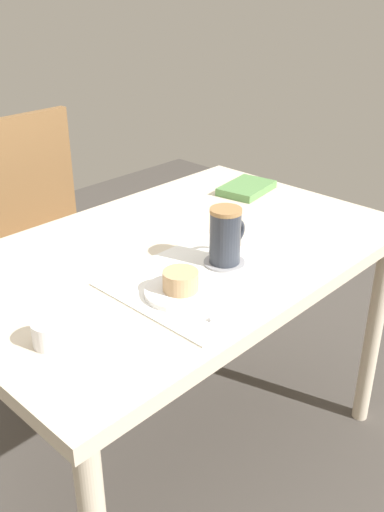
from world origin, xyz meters
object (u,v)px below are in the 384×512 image
(small_book, at_px, (247,188))
(wooden_chair, at_px, (51,235))
(pastry_plate, at_px, (181,292))
(sugar_bowl, at_px, (50,333))
(pastry, at_px, (181,281))
(coffee_mug, at_px, (226,235))
(dining_table, at_px, (177,275))

(small_book, bearing_deg, wooden_chair, 114.99)
(pastry_plate, bearing_deg, wooden_chair, 75.72)
(sugar_bowl, bearing_deg, pastry, -9.66)
(wooden_chair, height_order, coffee_mug, wooden_chair)
(dining_table, bearing_deg, small_book, 16.49)
(pastry_plate, bearing_deg, small_book, 26.89)
(pastry_plate, height_order, small_book, small_book)
(wooden_chair, relative_size, pastry_plate, 5.71)
(dining_table, distance_m, small_book, 0.48)
(wooden_chair, xyz_separation_m, small_book, (0.39, -0.57, 0.22))
(dining_table, relative_size, pastry_plate, 7.41)
(pastry_plate, distance_m, small_book, 0.69)
(wooden_chair, bearing_deg, coffee_mug, 85.43)
(pastry, distance_m, sugar_bowl, 0.30)
(dining_table, relative_size, small_book, 6.60)
(pastry, bearing_deg, pastry_plate, 0.00)
(wooden_chair, height_order, small_book, wooden_chair)
(pastry, bearing_deg, dining_table, 47.29)
(sugar_bowl, bearing_deg, small_book, 15.93)
(dining_table, xyz_separation_m, pastry_plate, (-0.16, -0.18, 0.09))
(coffee_mug, height_order, small_book, coffee_mug)
(sugar_bowl, relative_size, small_book, 0.39)
(pastry, bearing_deg, sugar_bowl, 170.34)
(small_book, bearing_deg, sugar_bowl, -173.24)
(wooden_chair, bearing_deg, small_book, 122.63)
(small_book, bearing_deg, dining_table, -172.68)
(dining_table, xyz_separation_m, sugar_bowl, (-0.46, -0.13, 0.10))
(dining_table, bearing_deg, pastry_plate, -132.71)
(pastry_plate, bearing_deg, pastry, 0.00)
(pastry_plate, relative_size, coffee_mug, 1.17)
(wooden_chair, bearing_deg, sugar_bowl, 56.32)
(coffee_mug, height_order, sugar_bowl, coffee_mug)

